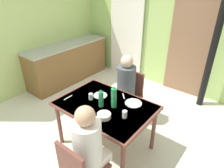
{
  "coord_description": "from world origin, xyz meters",
  "views": [
    {
      "loc": [
        1.82,
        -1.65,
        2.25
      ],
      "look_at": [
        0.39,
        0.17,
        0.99
      ],
      "focal_mm": 31.5,
      "sensor_mm": 36.0,
      "label": 1
    }
  ],
  "objects_px": {
    "chair_far_diner": "(130,93)",
    "person_far_diner": "(126,81)",
    "person_near_diner": "(88,142)",
    "serving_bowl_center": "(104,116)",
    "water_bottle_green_far": "(114,97)",
    "kitchen_counter": "(68,62)",
    "dining_table": "(105,109)",
    "water_bottle_green_near": "(101,99)"
  },
  "relations": [
    {
      "from": "kitchen_counter",
      "to": "person_far_diner",
      "type": "height_order",
      "value": "person_far_diner"
    },
    {
      "from": "dining_table",
      "to": "serving_bowl_center",
      "type": "height_order",
      "value": "serving_bowl_center"
    },
    {
      "from": "person_far_diner",
      "to": "water_bottle_green_near",
      "type": "relative_size",
      "value": 3.01
    },
    {
      "from": "water_bottle_green_far",
      "to": "person_near_diner",
      "type": "bearing_deg",
      "value": -73.02
    },
    {
      "from": "water_bottle_green_far",
      "to": "serving_bowl_center",
      "type": "distance_m",
      "value": 0.28
    },
    {
      "from": "dining_table",
      "to": "serving_bowl_center",
      "type": "bearing_deg",
      "value": -52.57
    },
    {
      "from": "person_near_diner",
      "to": "serving_bowl_center",
      "type": "distance_m",
      "value": 0.47
    },
    {
      "from": "person_far_diner",
      "to": "water_bottle_green_near",
      "type": "distance_m",
      "value": 0.74
    },
    {
      "from": "kitchen_counter",
      "to": "serving_bowl_center",
      "type": "xyz_separation_m",
      "value": [
        2.3,
        -1.36,
        0.32
      ]
    },
    {
      "from": "water_bottle_green_far",
      "to": "dining_table",
      "type": "bearing_deg",
      "value": -165.71
    },
    {
      "from": "person_far_diner",
      "to": "serving_bowl_center",
      "type": "bearing_deg",
      "value": 108.43
    },
    {
      "from": "person_far_diner",
      "to": "water_bottle_green_near",
      "type": "height_order",
      "value": "person_far_diner"
    },
    {
      "from": "person_far_diner",
      "to": "water_bottle_green_far",
      "type": "xyz_separation_m",
      "value": [
        0.25,
        -0.63,
        0.11
      ]
    },
    {
      "from": "person_far_diner",
      "to": "serving_bowl_center",
      "type": "height_order",
      "value": "person_far_diner"
    },
    {
      "from": "chair_far_diner",
      "to": "water_bottle_green_far",
      "type": "distance_m",
      "value": 0.9
    },
    {
      "from": "kitchen_counter",
      "to": "water_bottle_green_near",
      "type": "bearing_deg",
      "value": -29.58
    },
    {
      "from": "water_bottle_green_near",
      "to": "serving_bowl_center",
      "type": "xyz_separation_m",
      "value": [
        0.18,
        -0.16,
        -0.09
      ]
    },
    {
      "from": "chair_far_diner",
      "to": "person_near_diner",
      "type": "bearing_deg",
      "value": 107.5
    },
    {
      "from": "dining_table",
      "to": "person_near_diner",
      "type": "relative_size",
      "value": 1.67
    },
    {
      "from": "chair_far_diner",
      "to": "water_bottle_green_far",
      "type": "bearing_deg",
      "value": 107.96
    },
    {
      "from": "chair_far_diner",
      "to": "person_far_diner",
      "type": "relative_size",
      "value": 1.13
    },
    {
      "from": "chair_far_diner",
      "to": "person_far_diner",
      "type": "height_order",
      "value": "person_far_diner"
    },
    {
      "from": "water_bottle_green_far",
      "to": "person_far_diner",
      "type": "bearing_deg",
      "value": 111.52
    },
    {
      "from": "water_bottle_green_far",
      "to": "water_bottle_green_near",
      "type": "bearing_deg",
      "value": -146.02
    },
    {
      "from": "person_near_diner",
      "to": "water_bottle_green_far",
      "type": "height_order",
      "value": "person_near_diner"
    },
    {
      "from": "person_near_diner",
      "to": "serving_bowl_center",
      "type": "relative_size",
      "value": 4.53
    },
    {
      "from": "kitchen_counter",
      "to": "dining_table",
      "type": "bearing_deg",
      "value": -28.13
    },
    {
      "from": "dining_table",
      "to": "serving_bowl_center",
      "type": "xyz_separation_m",
      "value": [
        0.17,
        -0.22,
        0.1
      ]
    },
    {
      "from": "serving_bowl_center",
      "to": "person_near_diner",
      "type": "bearing_deg",
      "value": -69.36
    },
    {
      "from": "kitchen_counter",
      "to": "water_bottle_green_near",
      "type": "xyz_separation_m",
      "value": [
        2.12,
        -1.2,
        0.41
      ]
    },
    {
      "from": "water_bottle_green_near",
      "to": "serving_bowl_center",
      "type": "distance_m",
      "value": 0.26
    },
    {
      "from": "kitchen_counter",
      "to": "person_far_diner",
      "type": "distance_m",
      "value": 2.09
    },
    {
      "from": "chair_far_diner",
      "to": "person_far_diner",
      "type": "distance_m",
      "value": 0.31
    },
    {
      "from": "person_far_diner",
      "to": "serving_bowl_center",
      "type": "distance_m",
      "value": 0.93
    },
    {
      "from": "kitchen_counter",
      "to": "chair_far_diner",
      "type": "distance_m",
      "value": 2.04
    },
    {
      "from": "water_bottle_green_near",
      "to": "water_bottle_green_far",
      "type": "distance_m",
      "value": 0.17
    },
    {
      "from": "dining_table",
      "to": "kitchen_counter",
      "type": "bearing_deg",
      "value": 151.87
    },
    {
      "from": "water_bottle_green_near",
      "to": "serving_bowl_center",
      "type": "bearing_deg",
      "value": -41.0
    },
    {
      "from": "dining_table",
      "to": "water_bottle_green_far",
      "type": "distance_m",
      "value": 0.26
    },
    {
      "from": "dining_table",
      "to": "person_far_diner",
      "type": "relative_size",
      "value": 1.67
    },
    {
      "from": "chair_far_diner",
      "to": "serving_bowl_center",
      "type": "relative_size",
      "value": 5.12
    },
    {
      "from": "water_bottle_green_near",
      "to": "person_far_diner",
      "type": "bearing_deg",
      "value": 98.66
    }
  ]
}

